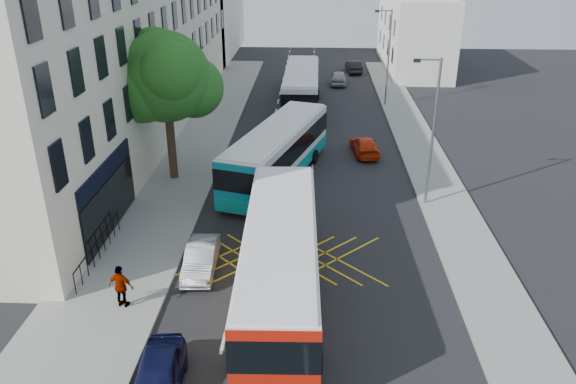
# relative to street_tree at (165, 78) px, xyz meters

# --- Properties ---
(ground) EXTENTS (120.00, 120.00, 0.00)m
(ground) POSITION_rel_street_tree_xyz_m (8.51, -14.97, -6.29)
(ground) COLOR black
(ground) RESTS_ON ground
(pavement_left) EXTENTS (5.00, 70.00, 0.15)m
(pavement_left) POSITION_rel_street_tree_xyz_m (0.01, 0.03, -6.22)
(pavement_left) COLOR gray
(pavement_left) RESTS_ON ground
(pavement_right) EXTENTS (3.00, 70.00, 0.15)m
(pavement_right) POSITION_rel_street_tree_xyz_m (16.01, 0.03, -6.22)
(pavement_right) COLOR gray
(pavement_right) RESTS_ON ground
(terrace_main) EXTENTS (8.30, 45.00, 13.50)m
(terrace_main) POSITION_rel_street_tree_xyz_m (-5.49, 9.52, 0.46)
(terrace_main) COLOR beige
(terrace_main) RESTS_ON ground
(terrace_far) EXTENTS (8.00, 20.00, 10.00)m
(terrace_far) POSITION_rel_street_tree_xyz_m (-5.49, 40.03, -1.29)
(terrace_far) COLOR silver
(terrace_far) RESTS_ON ground
(building_right) EXTENTS (6.00, 18.00, 8.00)m
(building_right) POSITION_rel_street_tree_xyz_m (19.51, 33.03, -2.29)
(building_right) COLOR silver
(building_right) RESTS_ON ground
(street_tree) EXTENTS (6.30, 5.70, 8.80)m
(street_tree) POSITION_rel_street_tree_xyz_m (0.00, 0.00, 0.00)
(street_tree) COLOR #382619
(street_tree) RESTS_ON pavement_left
(lamp_near) EXTENTS (1.45, 0.15, 8.00)m
(lamp_near) POSITION_rel_street_tree_xyz_m (14.71, -2.97, -1.68)
(lamp_near) COLOR slate
(lamp_near) RESTS_ON pavement_right
(lamp_far) EXTENTS (1.45, 0.15, 8.00)m
(lamp_far) POSITION_rel_street_tree_xyz_m (14.71, 17.03, -1.68)
(lamp_far) COLOR slate
(lamp_far) RESTS_ON pavement_right
(railings) EXTENTS (0.08, 5.60, 1.14)m
(railings) POSITION_rel_street_tree_xyz_m (-1.19, -9.67, -5.57)
(railings) COLOR black
(railings) RESTS_ON pavement_left
(bus_near) EXTENTS (3.32, 12.42, 3.48)m
(bus_near) POSITION_rel_street_tree_xyz_m (7.28, -12.26, -4.46)
(bus_near) COLOR silver
(bus_near) RESTS_ON ground
(bus_mid) EXTENTS (6.08, 12.12, 3.33)m
(bus_mid) POSITION_rel_street_tree_xyz_m (6.37, 0.29, -4.54)
(bus_mid) COLOR silver
(bus_mid) RESTS_ON ground
(bus_far) EXTENTS (3.13, 12.23, 3.44)m
(bus_far) POSITION_rel_street_tree_xyz_m (7.46, 15.67, -4.48)
(bus_far) COLOR silver
(bus_far) RESTS_ON ground
(motorbike) EXTENTS (0.77, 1.99, 1.80)m
(motorbike) POSITION_rel_street_tree_xyz_m (7.59, -16.00, -5.45)
(motorbike) COLOR black
(motorbike) RESTS_ON ground
(parked_car_blue) EXTENTS (1.92, 4.05, 1.34)m
(parked_car_blue) POSITION_rel_street_tree_xyz_m (3.61, -17.66, -5.62)
(parked_car_blue) COLOR #0D1035
(parked_car_blue) RESTS_ON ground
(parked_car_silver) EXTENTS (1.44, 3.77, 1.23)m
(parked_car_silver) POSITION_rel_street_tree_xyz_m (3.61, -10.18, -5.68)
(parked_car_silver) COLOR #AAADB2
(parked_car_silver) RESTS_ON ground
(red_hatchback) EXTENTS (2.01, 4.14, 1.16)m
(red_hatchback) POSITION_rel_street_tree_xyz_m (12.06, 4.99, -5.71)
(red_hatchback) COLOR red
(red_hatchback) RESTS_ON ground
(distant_car_grey) EXTENTS (2.48, 5.36, 1.49)m
(distant_car_grey) POSITION_rel_street_tree_xyz_m (6.66, 24.04, -5.55)
(distant_car_grey) COLOR #42454A
(distant_car_grey) RESTS_ON ground
(distant_car_silver) EXTENTS (1.85, 4.10, 1.37)m
(distant_car_silver) POSITION_rel_street_tree_xyz_m (11.01, 24.72, -5.61)
(distant_car_silver) COLOR #95979B
(distant_car_silver) RESTS_ON ground
(distant_car_dark) EXTENTS (1.76, 4.06, 1.30)m
(distant_car_dark) POSITION_rel_street_tree_xyz_m (12.84, 30.16, -5.64)
(distant_car_dark) COLOR black
(distant_car_dark) RESTS_ON ground
(pedestrian_far) EXTENTS (1.15, 0.69, 1.84)m
(pedestrian_far) POSITION_rel_street_tree_xyz_m (1.02, -13.15, -5.22)
(pedestrian_far) COLOR gray
(pedestrian_far) RESTS_ON pavement_left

